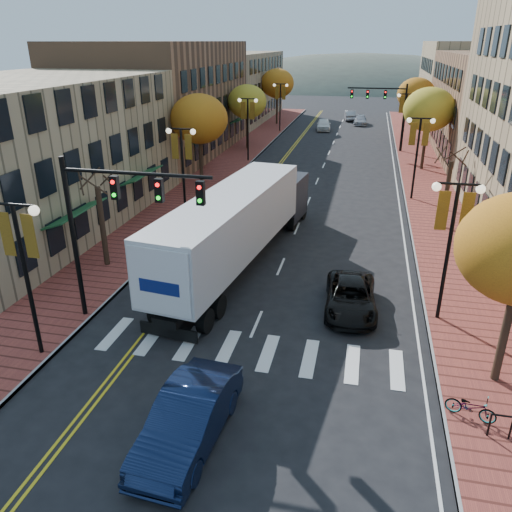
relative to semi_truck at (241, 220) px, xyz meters
The scene contains 30 objects.
ground 10.44m from the semi_truck, 77.93° to the right, with size 200.00×200.00×0.00m, color black.
sidewalk_left 23.73m from the semi_truck, 106.94° to the left, with size 4.00×85.00×0.15m, color brown.
sidewalk_right 25.29m from the semi_truck, 63.78° to the left, with size 4.00×85.00×0.15m, color brown.
building_left_near 15.33m from the semi_truck, 168.30° to the left, with size 12.00×22.00×9.00m, color #9E8966.
building_left_mid 30.18m from the semi_truck, 119.70° to the left, with size 12.00×24.00×11.00m, color brown.
building_left_far 53.25m from the semi_truck, 106.24° to the left, with size 12.00×26.00×9.50m, color #9E8966.
building_right_far 57.96m from the semi_truck, 69.13° to the left, with size 15.00×20.00×11.00m, color #9E8966.
tree_left_a 7.14m from the semi_truck, 164.42° to the right, with size 0.28×0.28×4.20m.
tree_left_b 15.95m from the semi_truck, 116.03° to the left, with size 4.48×4.48×7.21m.
tree_left_c 30.97m from the semi_truck, 102.88° to the left, with size 4.16×4.16×6.69m.
tree_left_d 48.67m from the semi_truck, 98.14° to the left, with size 4.61×4.61×7.42m.
tree_right_b 13.75m from the semi_truck, 36.01° to the left, with size 0.28×0.28×4.20m.
tree_right_c 26.69m from the semi_truck, 65.21° to the left, with size 4.48×4.48×7.21m.
tree_right_d 41.69m from the semi_truck, 74.49° to the left, with size 4.35×4.35×7.00m.
lamp_left_a 11.43m from the semi_truck, 118.47° to the right, with size 1.96×0.36×6.05m.
lamp_left_b 8.32m from the semi_truck, 131.49° to the left, with size 1.96×0.36×6.05m.
lamp_left_c 24.74m from the semi_truck, 102.59° to the left, with size 1.96×0.36×6.05m.
lamp_left_d 42.46m from the semi_truck, 97.28° to the left, with size 1.96×0.36×6.05m.
lamp_right_a 10.54m from the semi_truck, 22.16° to the right, with size 1.96×0.36×6.05m.
lamp_right_b 17.15m from the semi_truck, 55.66° to the left, with size 1.96×0.36×6.05m.
lamp_right_c 33.54m from the semi_truck, 73.31° to the left, with size 1.96×0.36×6.05m.
traffic_mast_near 8.07m from the semi_truck, 115.87° to the right, with size 6.10×0.35×7.00m.
traffic_mast_far 33.06m from the semi_truck, 76.67° to the left, with size 6.10×0.34×7.00m.
semi_truck is the anchor object (origin of this frame).
navy_sedan 13.11m from the semi_truck, 82.84° to the right, with size 1.76×5.05×1.66m, color #0C1633.
black_suv 7.30m from the semi_truck, 33.14° to the right, with size 2.18×4.74×1.32m, color black.
car_far_white 44.68m from the semi_truck, 89.85° to the left, with size 1.79×4.44×1.51m, color white.
car_far_silver 50.90m from the semi_truck, 84.63° to the left, with size 1.76×4.33×1.26m, color #ABABB3.
car_far_oncoming 54.68m from the semi_truck, 86.73° to the left, with size 1.51×4.33×1.43m, color #95959C.
bicycle 14.36m from the semi_truck, 45.79° to the right, with size 0.53×1.53×0.80m, color gray.
Camera 1 is at (3.95, -13.82, 11.03)m, focal length 35.00 mm.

